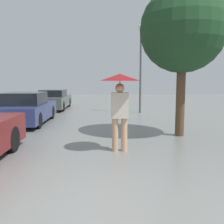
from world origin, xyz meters
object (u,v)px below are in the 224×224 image
object	(u,v)px
parked_car_middle	(26,109)
pedestrian	(120,92)
parked_car_farthest	(54,100)
tree	(183,30)
street_lamp	(141,57)

from	to	relation	value
parked_car_middle	pedestrian	bearing A→B (deg)	-49.91
parked_car_farthest	tree	distance (m)	10.09
parked_car_farthest	tree	world-z (taller)	tree
parked_car_middle	parked_car_farthest	world-z (taller)	parked_car_middle
pedestrian	parked_car_farthest	distance (m)	10.34
parked_car_middle	tree	xyz separation A→B (m)	(5.63, -2.58, 2.68)
pedestrian	tree	xyz separation A→B (m)	(2.04, 1.69, 1.81)
parked_car_middle	street_lamp	bearing A→B (deg)	32.10
pedestrian	street_lamp	world-z (taller)	street_lamp
pedestrian	parked_car_farthest	bearing A→B (deg)	109.62
pedestrian	parked_car_farthest	size ratio (longest dim) A/B	0.43
parked_car_farthest	street_lamp	distance (m)	6.07
parked_car_middle	tree	world-z (taller)	tree
parked_car_middle	street_lamp	xyz separation A→B (m)	(5.25, 3.29, 2.45)
parked_car_middle	parked_car_farthest	xyz separation A→B (m)	(0.14, 5.43, -0.02)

